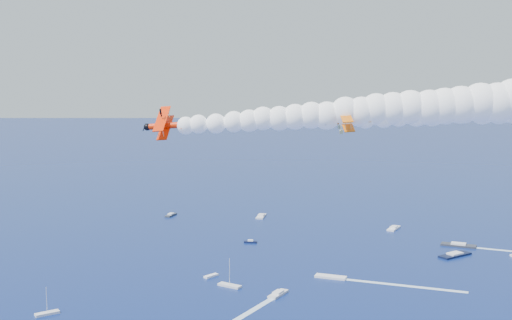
% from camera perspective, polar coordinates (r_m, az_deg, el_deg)
% --- Properties ---
extents(biplane_lead, '(10.10, 11.38, 7.62)m').
position_cam_1_polar(biplane_lead, '(107.04, 7.89, 3.37)').
color(biplane_lead, '#E56304').
extents(biplane_trail, '(9.87, 11.42, 8.54)m').
position_cam_1_polar(biplane_trail, '(109.90, -7.68, 2.93)').
color(biplane_trail, '#FF2C05').
extents(smoke_trail_trail, '(63.02, 40.06, 11.32)m').
position_cam_1_polar(smoke_trail_trail, '(107.46, 8.33, 4.05)').
color(smoke_trail_trail, white).
extents(spectator_boats, '(245.39, 180.11, 0.70)m').
position_cam_1_polar(spectator_boats, '(215.96, 13.87, -10.62)').
color(spectator_boats, silver).
rests_on(spectator_boats, ground).
extents(boat_wakes, '(112.45, 123.32, 0.04)m').
position_cam_1_polar(boat_wakes, '(212.24, 16.79, -11.14)').
color(boat_wakes, white).
rests_on(boat_wakes, ground).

